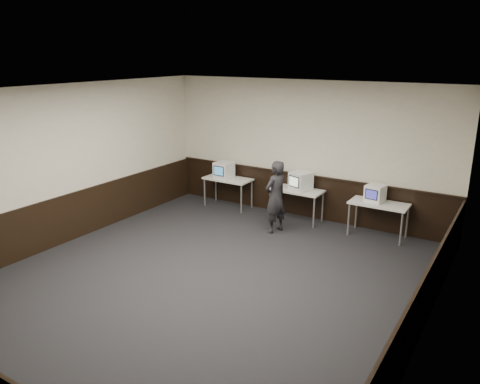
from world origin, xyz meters
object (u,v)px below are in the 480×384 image
at_px(desk_left, 228,181).
at_px(emac_left, 224,170).
at_px(emac_right, 375,193).
at_px(emac_center, 301,181).
at_px(desk_center, 297,192).
at_px(person, 275,197).
at_px(desk_right, 379,206).

bearing_deg(desk_left, emac_left, -159.62).
distance_m(desk_left, emac_right, 3.70).
bearing_deg(emac_right, emac_center, -172.12).
bearing_deg(emac_right, desk_center, -171.34).
bearing_deg(desk_left, person, -26.31).
distance_m(desk_center, emac_left, 2.02).
xyz_separation_m(desk_right, emac_center, (-1.82, 0.03, 0.28)).
distance_m(emac_right, person, 2.10).
xyz_separation_m(emac_center, person, (-0.16, -0.93, -0.16)).
relative_size(desk_left, emac_right, 2.80).
height_order(desk_right, emac_center, emac_center).
relative_size(desk_right, person, 0.76).
xyz_separation_m(desk_left, emac_left, (-0.10, -0.04, 0.27)).
relative_size(desk_right, emac_center, 2.18).
distance_m(desk_right, person, 2.18).
height_order(desk_left, person, person).
xyz_separation_m(desk_center, emac_right, (1.79, 0.04, 0.25)).
xyz_separation_m(desk_right, emac_right, (-0.11, 0.04, 0.25)).
distance_m(desk_center, emac_center, 0.29).
xyz_separation_m(desk_left, person, (1.82, -0.90, 0.12)).
height_order(desk_left, emac_right, emac_right).
xyz_separation_m(emac_left, person, (1.92, -0.86, -0.16)).
xyz_separation_m(emac_right, person, (-1.87, -0.94, -0.14)).
height_order(desk_right, emac_left, emac_left).
bearing_deg(desk_right, emac_left, -179.47).
bearing_deg(desk_right, emac_right, 159.52).
height_order(desk_left, desk_center, same).
relative_size(desk_left, person, 0.76).
bearing_deg(desk_center, emac_left, -178.96).
bearing_deg(desk_center, desk_right, 0.00).
xyz_separation_m(desk_left, emac_right, (3.69, 0.04, 0.25)).
bearing_deg(desk_left, emac_right, 0.66).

